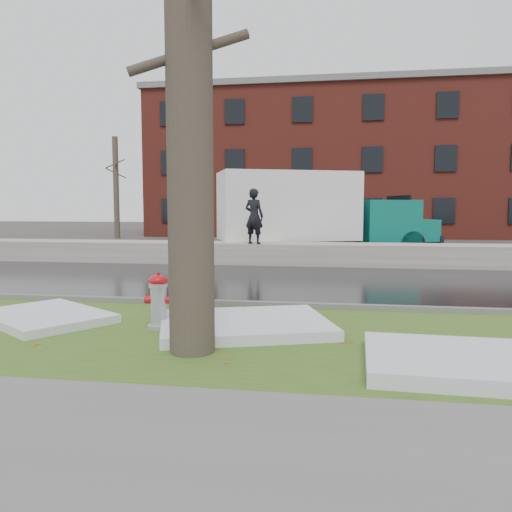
# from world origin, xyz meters

# --- Properties ---
(ground) EXTENTS (120.00, 120.00, 0.00)m
(ground) POSITION_xyz_m (0.00, 0.00, 0.00)
(ground) COLOR #47423D
(ground) RESTS_ON ground
(verge) EXTENTS (60.00, 4.50, 0.04)m
(verge) POSITION_xyz_m (0.00, -1.25, 0.02)
(verge) COLOR #2F531B
(verge) RESTS_ON ground
(sidewalk) EXTENTS (60.00, 3.00, 0.05)m
(sidewalk) POSITION_xyz_m (0.00, -5.00, 0.03)
(sidewalk) COLOR slate
(sidewalk) RESTS_ON ground
(road) EXTENTS (60.00, 7.00, 0.03)m
(road) POSITION_xyz_m (0.00, 4.50, 0.01)
(road) COLOR black
(road) RESTS_ON ground
(parking_lot) EXTENTS (60.00, 9.00, 0.03)m
(parking_lot) POSITION_xyz_m (0.00, 13.00, 0.01)
(parking_lot) COLOR slate
(parking_lot) RESTS_ON ground
(curb) EXTENTS (60.00, 0.15, 0.14)m
(curb) POSITION_xyz_m (0.00, 1.00, 0.07)
(curb) COLOR slate
(curb) RESTS_ON ground
(snowbank) EXTENTS (60.00, 1.60, 0.75)m
(snowbank) POSITION_xyz_m (0.00, 8.70, 0.38)
(snowbank) COLOR #B4AEA5
(snowbank) RESTS_ON ground
(brick_building) EXTENTS (26.00, 12.00, 10.00)m
(brick_building) POSITION_xyz_m (2.00, 30.00, 5.00)
(brick_building) COLOR maroon
(brick_building) RESTS_ON ground
(bg_tree_left) EXTENTS (1.40, 1.62, 6.50)m
(bg_tree_left) POSITION_xyz_m (-12.00, 22.00, 3.33)
(bg_tree_left) COLOR brown
(bg_tree_left) RESTS_ON ground
(bg_tree_center) EXTENTS (1.40, 1.62, 6.50)m
(bg_tree_center) POSITION_xyz_m (-6.00, 26.00, 3.33)
(bg_tree_center) COLOR brown
(bg_tree_center) RESTS_ON ground
(fire_hydrant) EXTENTS (0.45, 0.39, 0.90)m
(fire_hydrant) POSITION_xyz_m (-0.77, -1.02, 0.52)
(fire_hydrant) COLOR #A4A8AC
(fire_hydrant) RESTS_ON verge
(tree) EXTENTS (1.52, 1.75, 7.54)m
(tree) POSITION_xyz_m (0.12, -2.17, 3.84)
(tree) COLOR brown
(tree) RESTS_ON verge
(box_truck) EXTENTS (9.92, 5.26, 3.35)m
(box_truck) POSITION_xyz_m (1.13, 11.28, 1.77)
(box_truck) COLOR black
(box_truck) RESTS_ON ground
(worker) EXTENTS (0.79, 0.66, 1.86)m
(worker) POSITION_xyz_m (-0.73, 8.10, 1.68)
(worker) COLOR black
(worker) RESTS_ON snowbank
(snow_patch_near) EXTENTS (3.10, 2.72, 0.16)m
(snow_patch_near) POSITION_xyz_m (0.59, -0.85, 0.12)
(snow_patch_near) COLOR silver
(snow_patch_near) RESTS_ON verge
(snow_patch_far) EXTENTS (2.72, 2.56, 0.14)m
(snow_patch_far) POSITION_xyz_m (-2.89, -0.78, 0.11)
(snow_patch_far) COLOR silver
(snow_patch_far) RESTS_ON verge
(snow_patch_side) EXTENTS (2.88, 1.92, 0.18)m
(snow_patch_side) POSITION_xyz_m (3.78, -2.40, 0.13)
(snow_patch_side) COLOR silver
(snow_patch_side) RESTS_ON verge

